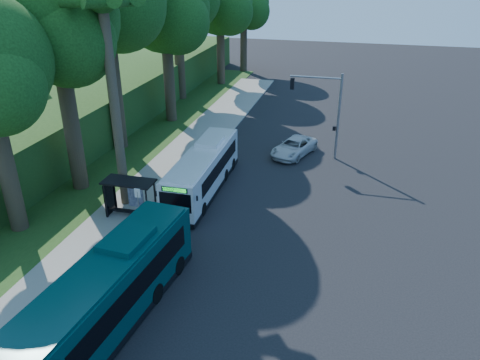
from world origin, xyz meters
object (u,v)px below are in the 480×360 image
(bus_shelter, at_px, (127,190))
(pickup, at_px, (294,147))
(teal_bus, at_px, (107,293))
(white_bus, at_px, (203,170))

(bus_shelter, distance_m, pickup, 15.49)
(bus_shelter, xyz_separation_m, teal_bus, (3.74, -9.23, -0.06))
(bus_shelter, relative_size, teal_bus, 0.26)
(pickup, bearing_deg, white_bus, -103.69)
(pickup, bearing_deg, teal_bus, -83.49)
(bus_shelter, relative_size, white_bus, 0.30)
(bus_shelter, height_order, pickup, bus_shelter)
(teal_bus, bearing_deg, pickup, 82.27)
(white_bus, bearing_deg, pickup, 56.53)
(bus_shelter, bearing_deg, white_bus, 53.81)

